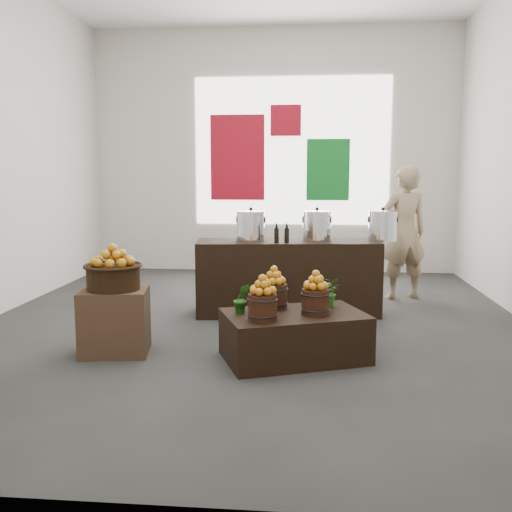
# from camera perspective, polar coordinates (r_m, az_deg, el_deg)

# --- Properties ---
(ground) EXTENTS (7.00, 7.00, 0.00)m
(ground) POSITION_cam_1_polar(r_m,az_deg,el_deg) (6.32, -0.31, -6.78)
(ground) COLOR #32312F
(ground) RESTS_ON ground
(back_wall) EXTENTS (6.00, 0.04, 4.00)m
(back_wall) POSITION_cam_1_polar(r_m,az_deg,el_deg) (9.60, 1.77, 10.40)
(back_wall) COLOR beige
(back_wall) RESTS_ON ground
(back_opening) EXTENTS (3.20, 0.02, 2.40)m
(back_opening) POSITION_cam_1_polar(r_m,az_deg,el_deg) (9.56, 3.59, 10.40)
(back_opening) COLOR white
(back_opening) RESTS_ON back_wall
(deco_red_left) EXTENTS (0.90, 0.04, 1.40)m
(deco_red_left) POSITION_cam_1_polar(r_m,az_deg,el_deg) (9.62, -1.87, 9.80)
(deco_red_left) COLOR maroon
(deco_red_left) RESTS_ON back_wall
(deco_green_right) EXTENTS (0.70, 0.04, 1.00)m
(deco_green_right) POSITION_cam_1_polar(r_m,az_deg,el_deg) (9.55, 7.21, 8.55)
(deco_green_right) COLOR #116F22
(deco_green_right) RESTS_ON back_wall
(deco_red_upper) EXTENTS (0.50, 0.04, 0.50)m
(deco_red_upper) POSITION_cam_1_polar(r_m,az_deg,el_deg) (9.59, 3.00, 13.39)
(deco_red_upper) COLOR maroon
(deco_red_upper) RESTS_ON back_wall
(crate) EXTENTS (0.67, 0.58, 0.60)m
(crate) POSITION_cam_1_polar(r_m,az_deg,el_deg) (5.40, -13.93, -6.36)
(crate) COLOR #523626
(crate) RESTS_ON ground
(wicker_basket) EXTENTS (0.48, 0.48, 0.22)m
(wicker_basket) POSITION_cam_1_polar(r_m,az_deg,el_deg) (5.32, -14.08, -2.11)
(wicker_basket) COLOR black
(wicker_basket) RESTS_ON crate
(apples_in_basket) EXTENTS (0.37, 0.37, 0.20)m
(apples_in_basket) POSITION_cam_1_polar(r_m,az_deg,el_deg) (5.28, -14.16, 0.11)
(apples_in_basket) COLOR #A92005
(apples_in_basket) RESTS_ON wicker_basket
(display_table) EXTENTS (1.40, 1.13, 0.42)m
(display_table) POSITION_cam_1_polar(r_m,az_deg,el_deg) (5.11, 3.86, -8.00)
(display_table) COLOR black
(display_table) RESTS_ON ground
(apple_bucket_front_left) EXTENTS (0.24, 0.24, 0.22)m
(apple_bucket_front_left) POSITION_cam_1_polar(r_m,az_deg,el_deg) (4.77, 0.65, -5.16)
(apple_bucket_front_left) COLOR #351C0E
(apple_bucket_front_left) RESTS_ON display_table
(apples_in_bucket_front_left) EXTENTS (0.18, 0.18, 0.16)m
(apples_in_bucket_front_left) POSITION_cam_1_polar(r_m,az_deg,el_deg) (4.73, 0.65, -2.88)
(apples_in_bucket_front_left) COLOR #A92005
(apples_in_bucket_front_left) RESTS_ON apple_bucket_front_left
(apple_bucket_front_right) EXTENTS (0.24, 0.24, 0.22)m
(apple_bucket_front_right) POSITION_cam_1_polar(r_m,az_deg,el_deg) (5.00, 5.97, -4.58)
(apple_bucket_front_right) COLOR #351C0E
(apple_bucket_front_right) RESTS_ON display_table
(apples_in_bucket_front_right) EXTENTS (0.18, 0.18, 0.16)m
(apples_in_bucket_front_right) POSITION_cam_1_polar(r_m,az_deg,el_deg) (4.96, 6.00, -2.40)
(apples_in_bucket_front_right) COLOR #A92005
(apples_in_bucket_front_right) RESTS_ON apple_bucket_front_right
(apple_bucket_rear) EXTENTS (0.24, 0.24, 0.22)m
(apple_bucket_rear) POSITION_cam_1_polar(r_m,az_deg,el_deg) (5.20, 1.80, -4.04)
(apple_bucket_rear) COLOR #351C0E
(apple_bucket_rear) RESTS_ON display_table
(apples_in_bucket_rear) EXTENTS (0.18, 0.18, 0.16)m
(apples_in_bucket_rear) POSITION_cam_1_polar(r_m,az_deg,el_deg) (5.16, 1.81, -1.94)
(apples_in_bucket_rear) COLOR #A92005
(apples_in_bucket_rear) RESTS_ON apple_bucket_rear
(herb_garnish_right) EXTENTS (0.30, 0.27, 0.28)m
(herb_garnish_right) POSITION_cam_1_polar(r_m,az_deg,el_deg) (5.29, 7.25, -3.58)
(herb_garnish_right) COLOR #1B5812
(herb_garnish_right) RESTS_ON display_table
(herb_garnish_left) EXTENTS (0.18, 0.16, 0.26)m
(herb_garnish_left) POSITION_cam_1_polar(r_m,az_deg,el_deg) (5.00, -1.45, -4.30)
(herb_garnish_left) COLOR #1B5812
(herb_garnish_left) RESTS_ON display_table
(counter) EXTENTS (2.17, 0.89, 0.86)m
(counter) POSITION_cam_1_polar(r_m,az_deg,el_deg) (6.72, 3.17, -2.12)
(counter) COLOR black
(counter) RESTS_ON ground
(stock_pot_left) EXTENTS (0.33, 0.33, 0.33)m
(stock_pot_left) POSITION_cam_1_polar(r_m,az_deg,el_deg) (6.62, -0.52, 2.94)
(stock_pot_left) COLOR silver
(stock_pot_left) RESTS_ON counter
(stock_pot_center) EXTENTS (0.33, 0.33, 0.33)m
(stock_pot_center) POSITION_cam_1_polar(r_m,az_deg,el_deg) (6.67, 6.10, 2.93)
(stock_pot_center) COLOR silver
(stock_pot_center) RESTS_ON counter
(stock_pot_right) EXTENTS (0.33, 0.33, 0.33)m
(stock_pot_right) POSITION_cam_1_polar(r_m,az_deg,el_deg) (6.80, 12.53, 2.89)
(stock_pot_right) COLOR silver
(stock_pot_right) RESTS_ON counter
(oil_cruets) EXTENTS (0.16, 0.07, 0.24)m
(oil_cruets) POSITION_cam_1_polar(r_m,az_deg,el_deg) (6.43, 3.34, 2.38)
(oil_cruets) COLOR black
(oil_cruets) RESTS_ON counter
(shopper) EXTENTS (0.73, 0.59, 1.74)m
(shopper) POSITION_cam_1_polar(r_m,az_deg,el_deg) (7.68, 14.55, 2.25)
(shopper) COLOR #967E5C
(shopper) RESTS_ON ground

